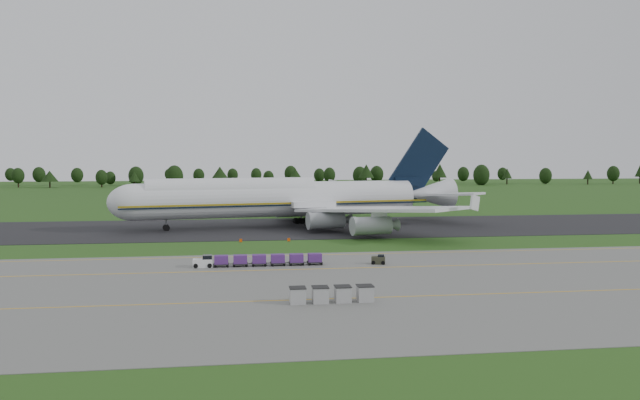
{
  "coord_description": "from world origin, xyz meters",
  "views": [
    {
      "loc": [
        -10.8,
        -105.64,
        15.42
      ],
      "look_at": [
        3.84,
        2.0,
        7.82
      ],
      "focal_mm": 35.0,
      "sensor_mm": 36.0,
      "label": 1
    }
  ],
  "objects": [
    {
      "name": "taxiway",
      "position": [
        0.0,
        28.0,
        0.04
      ],
      "size": [
        300.0,
        40.0,
        0.08
      ],
      "primitive_type": "cube",
      "color": "black",
      "rests_on": "ground"
    },
    {
      "name": "apron_markings",
      "position": [
        0.0,
        -26.98,
        0.06
      ],
      "size": [
        300.0,
        30.2,
        0.01
      ],
      "color": "#EAA60D",
      "rests_on": "apron"
    },
    {
      "name": "ground",
      "position": [
        0.0,
        0.0,
        0.0
      ],
      "size": [
        600.0,
        600.0,
        0.0
      ],
      "primitive_type": "plane",
      "color": "#244B16",
      "rests_on": "ground"
    },
    {
      "name": "aircraft",
      "position": [
        0.15,
        30.31,
        6.33
      ],
      "size": [
        79.26,
        75.78,
        22.17
      ],
      "color": "white",
      "rests_on": "ground"
    },
    {
      "name": "utility_cart",
      "position": [
        9.37,
        -19.26,
        0.59
      ],
      "size": [
        2.18,
        1.62,
        1.08
      ],
      "color": "#343626",
      "rests_on": "apron"
    },
    {
      "name": "tree_line",
      "position": [
        -2.47,
        219.25,
        6.14
      ],
      "size": [
        526.02,
        20.79,
        11.9
      ],
      "color": "black",
      "rests_on": "ground"
    },
    {
      "name": "apron",
      "position": [
        0.0,
        -34.0,
        0.03
      ],
      "size": [
        300.0,
        52.0,
        0.06
      ],
      "primitive_type": "cube",
      "color": "slate",
      "rests_on": "ground"
    },
    {
      "name": "uld_row",
      "position": [
        -0.86,
        -41.6,
        0.92
      ],
      "size": [
        8.93,
        1.73,
        1.71
      ],
      "color": "#A5A5A5",
      "rests_on": "apron"
    },
    {
      "name": "baggage_train",
      "position": [
        -7.93,
        -18.56,
        0.92
      ],
      "size": [
        18.1,
        1.64,
        1.58
      ],
      "color": "white",
      "rests_on": "apron"
    },
    {
      "name": "edge_markers",
      "position": [
        -5.6,
        6.63,
        0.27
      ],
      "size": [
        9.19,
        0.3,
        0.6
      ],
      "color": "#FB4C07",
      "rests_on": "ground"
    }
  ]
}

